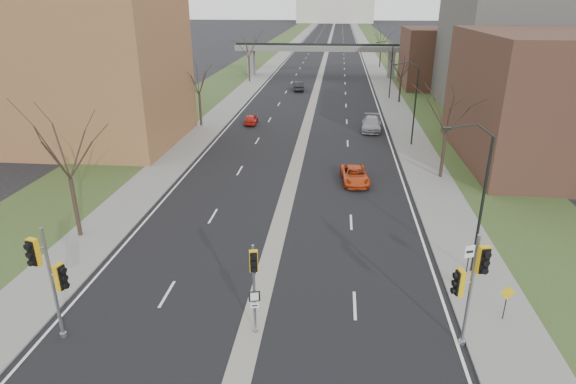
% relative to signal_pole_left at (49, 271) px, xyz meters
% --- Properties ---
extents(ground, '(700.00, 700.00, 0.00)m').
position_rel_signal_pole_left_xyz_m(ground, '(8.52, 2.10, -3.71)').
color(ground, black).
rests_on(ground, ground).
extents(road_surface, '(20.00, 600.00, 0.01)m').
position_rel_signal_pole_left_xyz_m(road_surface, '(8.52, 152.10, -3.70)').
color(road_surface, black).
rests_on(road_surface, ground).
extents(median_strip, '(1.20, 600.00, 0.02)m').
position_rel_signal_pole_left_xyz_m(median_strip, '(8.52, 152.10, -3.71)').
color(median_strip, gray).
rests_on(median_strip, ground).
extents(sidewalk_right, '(4.00, 600.00, 0.12)m').
position_rel_signal_pole_left_xyz_m(sidewalk_right, '(20.52, 152.10, -3.65)').
color(sidewalk_right, gray).
rests_on(sidewalk_right, ground).
extents(sidewalk_left, '(4.00, 600.00, 0.12)m').
position_rel_signal_pole_left_xyz_m(sidewalk_left, '(-3.48, 152.10, -3.65)').
color(sidewalk_left, gray).
rests_on(sidewalk_left, ground).
extents(grass_verge_right, '(8.00, 600.00, 0.10)m').
position_rel_signal_pole_left_xyz_m(grass_verge_right, '(26.52, 152.10, -3.66)').
color(grass_verge_right, '#30441F').
rests_on(grass_verge_right, ground).
extents(grass_verge_left, '(8.00, 600.00, 0.10)m').
position_rel_signal_pole_left_xyz_m(grass_verge_left, '(-9.48, 152.10, -3.66)').
color(grass_verge_left, '#30441F').
rests_on(grass_verge_left, ground).
extents(apartment_building, '(25.00, 16.00, 22.00)m').
position_rel_signal_pole_left_xyz_m(apartment_building, '(-17.48, 32.10, 7.29)').
color(apartment_building, '#9B653E').
rests_on(apartment_building, ground).
extents(commercial_block_near, '(16.00, 20.00, 12.00)m').
position_rel_signal_pole_left_xyz_m(commercial_block_near, '(32.52, 30.10, 2.29)').
color(commercial_block_near, '#4F3025').
rests_on(commercial_block_near, ground).
extents(commercial_block_mid, '(18.00, 22.00, 15.00)m').
position_rel_signal_pole_left_xyz_m(commercial_block_mid, '(36.52, 54.10, 3.79)').
color(commercial_block_mid, '#54514D').
rests_on(commercial_block_mid, ground).
extents(commercial_block_far, '(14.00, 14.00, 10.00)m').
position_rel_signal_pole_left_xyz_m(commercial_block_far, '(30.52, 72.10, 1.29)').
color(commercial_block_far, '#4F3025').
rests_on(commercial_block_far, ground).
extents(pedestrian_bridge, '(34.00, 3.00, 6.45)m').
position_rel_signal_pole_left_xyz_m(pedestrian_bridge, '(8.52, 82.10, 1.14)').
color(pedestrian_bridge, slate).
rests_on(pedestrian_bridge, ground).
extents(streetlight_near, '(2.61, 0.20, 8.70)m').
position_rel_signal_pole_left_xyz_m(streetlight_near, '(19.51, 8.10, 3.24)').
color(streetlight_near, black).
rests_on(streetlight_near, sidewalk_right).
extents(streetlight_mid, '(2.61, 0.20, 8.70)m').
position_rel_signal_pole_left_xyz_m(streetlight_mid, '(19.51, 34.10, 3.24)').
color(streetlight_mid, black).
rests_on(streetlight_mid, sidewalk_right).
extents(streetlight_far, '(2.61, 0.20, 8.70)m').
position_rel_signal_pole_left_xyz_m(streetlight_far, '(19.51, 60.10, 3.24)').
color(streetlight_far, black).
rests_on(streetlight_far, sidewalk_right).
extents(tree_left_a, '(7.20, 7.20, 9.40)m').
position_rel_signal_pole_left_xyz_m(tree_left_a, '(-4.48, 10.10, 2.93)').
color(tree_left_a, '#382B21').
rests_on(tree_left_a, sidewalk_left).
extents(tree_left_b, '(6.75, 6.75, 8.81)m').
position_rel_signal_pole_left_xyz_m(tree_left_b, '(-4.48, 40.10, 2.52)').
color(tree_left_b, '#382B21').
rests_on(tree_left_b, sidewalk_left).
extents(tree_left_c, '(7.65, 7.65, 9.99)m').
position_rel_signal_pole_left_xyz_m(tree_left_c, '(-4.48, 74.10, 3.33)').
color(tree_left_c, '#382B21').
rests_on(tree_left_c, sidewalk_left).
extents(tree_right_a, '(7.20, 7.20, 9.40)m').
position_rel_signal_pole_left_xyz_m(tree_right_a, '(21.52, 24.10, 2.93)').
color(tree_right_a, '#382B21').
rests_on(tree_right_a, sidewalk_right).
extents(tree_right_b, '(6.30, 6.30, 8.22)m').
position_rel_signal_pole_left_xyz_m(tree_right_b, '(21.52, 57.10, 2.11)').
color(tree_right_b, '#382B21').
rests_on(tree_right_b, sidewalk_right).
extents(tree_right_c, '(7.65, 7.65, 9.99)m').
position_rel_signal_pole_left_xyz_m(tree_right_c, '(21.52, 97.10, 3.33)').
color(tree_right_c, '#382B21').
rests_on(tree_right_c, sidewalk_right).
extents(signal_pole_left, '(1.22, 0.95, 5.67)m').
position_rel_signal_pole_left_xyz_m(signal_pole_left, '(0.00, 0.00, 0.00)').
color(signal_pole_left, gray).
rests_on(signal_pole_left, ground).
extents(signal_pole_median, '(0.59, 0.78, 4.65)m').
position_rel_signal_pole_left_xyz_m(signal_pole_median, '(8.81, 1.28, -0.47)').
color(signal_pole_median, gray).
rests_on(signal_pole_median, ground).
extents(signal_pole_right, '(1.19, 0.94, 5.61)m').
position_rel_signal_pole_left_xyz_m(signal_pole_right, '(18.17, 1.37, -0.03)').
color(signal_pole_right, gray).
rests_on(signal_pole_right, ground).
extents(speed_limit_sign, '(0.54, 0.22, 2.60)m').
position_rel_signal_pole_left_xyz_m(speed_limit_sign, '(19.46, 6.22, -1.80)').
color(speed_limit_sign, black).
rests_on(speed_limit_sign, sidewalk_right).
extents(warning_sign, '(0.74, 0.07, 1.89)m').
position_rel_signal_pole_left_xyz_m(warning_sign, '(20.71, 3.59, -2.36)').
color(warning_sign, black).
rests_on(warning_sign, sidewalk_right).
extents(car_left_near, '(1.62, 3.72, 1.25)m').
position_rel_signal_pole_left_xyz_m(car_left_near, '(1.51, 41.72, -3.08)').
color(car_left_near, red).
rests_on(car_left_near, ground).
extents(car_left_far, '(2.19, 4.74, 1.50)m').
position_rel_signal_pole_left_xyz_m(car_left_far, '(5.49, 65.94, -2.96)').
color(car_left_far, black).
rests_on(car_left_far, ground).
extents(car_right_near, '(2.64, 4.95, 1.32)m').
position_rel_signal_pole_left_xyz_m(car_right_near, '(13.95, 22.17, -3.05)').
color(car_right_near, '#C44014').
rests_on(car_right_near, ground).
extents(car_right_mid, '(2.60, 5.61, 1.59)m').
position_rel_signal_pole_left_xyz_m(car_right_mid, '(16.39, 40.12, -2.92)').
color(car_right_mid, '#9B9AA1').
rests_on(car_right_mid, ground).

